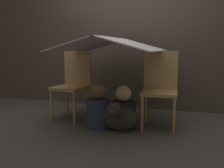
# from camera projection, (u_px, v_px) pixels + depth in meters

# --- Properties ---
(ground_plane) EXTENTS (8.80, 8.80, 0.00)m
(ground_plane) POSITION_uv_depth(u_px,v_px,m) (109.00, 125.00, 3.14)
(ground_plane) COLOR #47423D
(wall_back) EXTENTS (7.00, 0.05, 2.50)m
(wall_back) POSITION_uv_depth(u_px,v_px,m) (131.00, 30.00, 3.95)
(wall_back) COLOR #4C4238
(wall_back) RESTS_ON ground_plane
(chair_left) EXTENTS (0.46, 0.46, 0.93)m
(chair_left) POSITION_uv_depth(u_px,v_px,m) (73.00, 82.00, 3.43)
(chair_left) COLOR tan
(chair_left) RESTS_ON ground_plane
(chair_right) EXTENTS (0.45, 0.45, 0.93)m
(chair_right) POSITION_uv_depth(u_px,v_px,m) (160.00, 86.00, 3.06)
(chair_right) COLOR tan
(chair_right) RESTS_ON ground_plane
(sheet_canopy) EXTENTS (1.20, 1.29, 0.18)m
(sheet_canopy) POSITION_uv_depth(u_px,v_px,m) (112.00, 44.00, 3.10)
(sheet_canopy) COLOR silver
(person_front) EXTENTS (0.29, 0.29, 0.54)m
(person_front) POSITION_uv_depth(u_px,v_px,m) (98.00, 109.00, 3.03)
(person_front) COLOR #2D3351
(person_front) RESTS_ON ground_plane
(person_second) EXTENTS (0.29, 0.29, 0.53)m
(person_second) POSITION_uv_depth(u_px,v_px,m) (123.00, 111.00, 2.98)
(person_second) COLOR black
(person_second) RESTS_ON ground_plane
(dog) EXTENTS (0.44, 0.37, 0.39)m
(dog) POSITION_uv_depth(u_px,v_px,m) (118.00, 116.00, 2.88)
(dog) COLOR #332D28
(dog) RESTS_ON ground_plane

